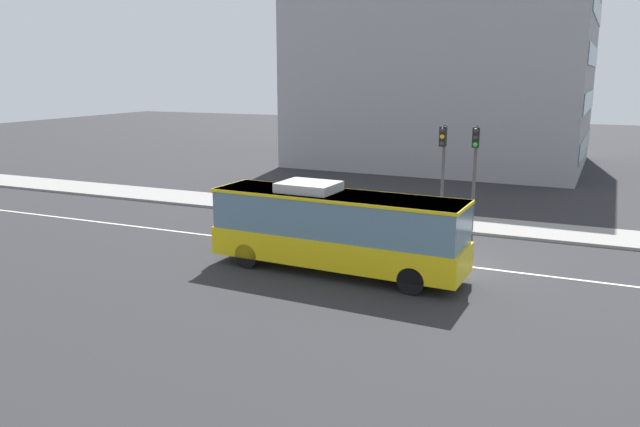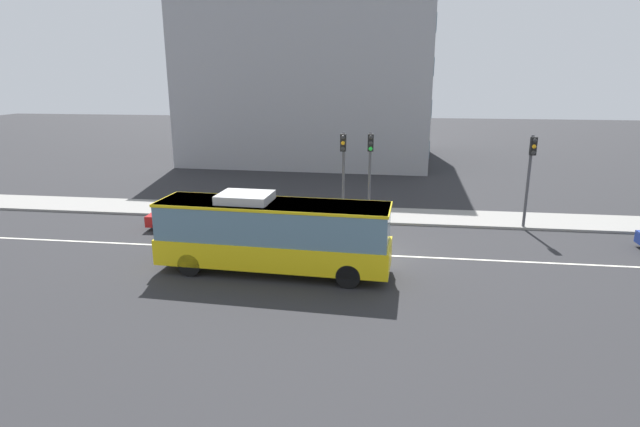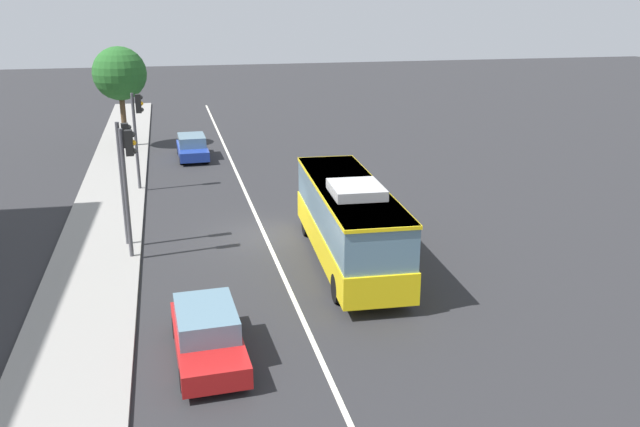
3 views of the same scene
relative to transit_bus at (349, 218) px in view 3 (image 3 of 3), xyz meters
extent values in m
plane|color=#28282B|center=(3.96, 2.69, -1.81)|extent=(160.00, 160.00, 0.00)
cube|color=gray|center=(3.96, 9.59, -1.74)|extent=(80.00, 3.39, 0.14)
cube|color=silver|center=(3.96, 2.69, -1.80)|extent=(76.00, 0.16, 0.01)
cube|color=yellow|center=(0.02, 0.00, -0.83)|extent=(10.12, 3.03, 1.10)
cube|color=slate|center=(0.02, 0.00, 0.50)|extent=(9.92, 2.94, 1.58)
cube|color=yellow|center=(0.02, 0.00, 1.23)|extent=(10.02, 3.00, 0.12)
cube|color=#B2B2B2|center=(-1.17, 0.06, 1.47)|extent=(2.29, 1.91, 0.36)
cylinder|color=black|center=(3.48, 0.92, -1.31)|extent=(1.01, 0.35, 1.00)
cylinder|color=black|center=(3.36, -1.28, -1.31)|extent=(1.01, 0.35, 1.00)
cylinder|color=black|center=(-3.31, 1.28, -1.31)|extent=(1.01, 0.35, 1.00)
cylinder|color=black|center=(-3.43, -0.92, -1.31)|extent=(1.01, 0.35, 1.00)
cube|color=#1E3899|center=(19.41, 5.03, -1.29)|extent=(4.54, 1.91, 0.60)
cube|color=slate|center=(19.66, 5.04, -0.67)|extent=(2.56, 1.72, 0.64)
cylinder|color=black|center=(17.93, 4.20, -1.49)|extent=(0.65, 0.24, 0.64)
cylinder|color=black|center=(17.89, 5.80, -1.49)|extent=(0.65, 0.24, 0.64)
cylinder|color=black|center=(20.93, 4.27, -1.49)|extent=(0.65, 0.24, 0.64)
cylinder|color=black|center=(20.89, 5.87, -1.49)|extent=(0.65, 0.24, 0.64)
cube|color=#B21919|center=(-6.07, 5.79, -1.29)|extent=(4.57, 1.99, 0.60)
cube|color=slate|center=(-5.82, 5.80, -0.67)|extent=(2.59, 1.76, 0.64)
cylinder|color=black|center=(-7.53, 4.93, -1.49)|extent=(0.65, 0.25, 0.64)
cylinder|color=black|center=(-7.60, 6.52, -1.49)|extent=(0.65, 0.25, 0.64)
cylinder|color=black|center=(-4.53, 5.05, -1.49)|extent=(0.65, 0.25, 0.64)
cylinder|color=black|center=(-4.60, 6.65, -1.49)|extent=(0.65, 0.25, 0.64)
cylinder|color=#47474C|center=(3.76, 8.41, 0.79)|extent=(0.16, 0.16, 5.20)
cube|color=black|center=(3.77, 8.13, 2.84)|extent=(0.34, 0.30, 0.96)
sphere|color=#2D2D2D|center=(3.78, 7.98, 3.16)|extent=(0.22, 0.22, 0.22)
sphere|color=#2D2D2D|center=(3.78, 7.98, 2.84)|extent=(0.22, 0.22, 0.22)
sphere|color=#1ED838|center=(3.78, 7.98, 2.52)|extent=(0.22, 0.22, 0.22)
cylinder|color=#47474C|center=(12.37, 8.16, 0.79)|extent=(0.16, 0.16, 5.20)
cube|color=black|center=(12.37, 7.88, 2.84)|extent=(0.32, 0.28, 0.96)
sphere|color=#2D2D2D|center=(12.37, 7.73, 3.16)|extent=(0.22, 0.22, 0.22)
sphere|color=#F9A514|center=(12.37, 7.73, 2.84)|extent=(0.22, 0.22, 0.22)
sphere|color=#2D2D2D|center=(12.37, 7.73, 2.52)|extent=(0.22, 0.22, 0.22)
cylinder|color=#47474C|center=(2.27, 8.20, 0.79)|extent=(0.16, 0.16, 5.20)
cube|color=black|center=(2.27, 7.92, 2.84)|extent=(0.33, 0.29, 0.96)
sphere|color=#2D2D2D|center=(2.26, 7.77, 3.16)|extent=(0.22, 0.22, 0.22)
sphere|color=#F9A514|center=(2.26, 7.77, 2.84)|extent=(0.22, 0.22, 0.22)
sphere|color=#2D2D2D|center=(2.26, 7.77, 2.52)|extent=(0.22, 0.22, 0.22)
cylinder|color=#4C3823|center=(23.82, 9.37, 0.05)|extent=(0.36, 0.36, 3.72)
sphere|color=#235B23|center=(23.82, 9.37, 3.25)|extent=(3.57, 3.57, 3.57)
camera|label=1|loc=(8.54, -21.23, 5.74)|focal=34.45mm
camera|label=2|loc=(4.81, -20.32, 6.53)|focal=28.62mm
camera|label=3|loc=(-23.02, 6.48, 7.92)|focal=37.13mm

